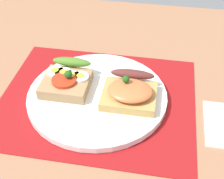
{
  "coord_description": "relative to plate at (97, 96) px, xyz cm",
  "views": [
    {
      "loc": [
        11.16,
        -46.48,
        43.46
      ],
      "look_at": [
        3.0,
        0.0,
        3.08
      ],
      "focal_mm": 51.32,
      "sensor_mm": 36.0,
      "label": 1
    }
  ],
  "objects": [
    {
      "name": "placemat",
      "position": [
        0.0,
        0.0,
        -0.79
      ],
      "size": [
        38.76,
        32.32,
        0.3
      ],
      "primitive_type": "cube",
      "color": "maroon",
      "rests_on": "ground_plane"
    },
    {
      "name": "sandwich_salmon",
      "position": [
        6.53,
        -0.27,
        2.44
      ],
      "size": [
        10.37,
        10.1,
        5.11
      ],
      "color": "tan",
      "rests_on": "plate"
    },
    {
      "name": "ground_plane",
      "position": [
        0.0,
        0.0,
        -2.54
      ],
      "size": [
        120.0,
        90.0,
        3.2
      ],
      "primitive_type": "cube",
      "color": "#A06C4C"
    },
    {
      "name": "plate",
      "position": [
        0.0,
        0.0,
        0.0
      ],
      "size": [
        27.76,
        27.76,
        1.28
      ],
      "primitive_type": "cylinder",
      "color": "white",
      "rests_on": "placemat"
    },
    {
      "name": "sandwich_egg_tomato",
      "position": [
        -6.45,
        1.35,
        2.23
      ],
      "size": [
        9.24,
        10.3,
        4.38
      ],
      "color": "#A57F55",
      "rests_on": "plate"
    }
  ]
}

